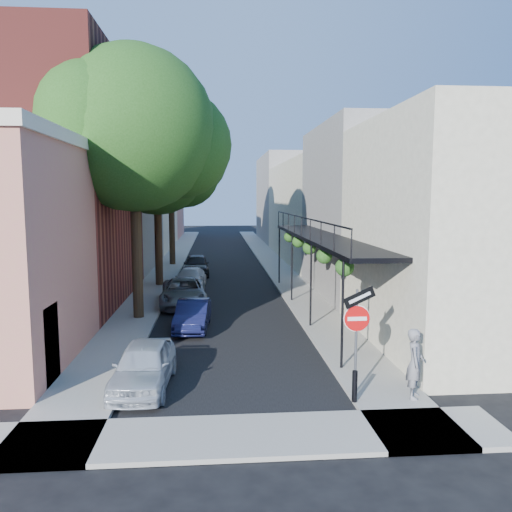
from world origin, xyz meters
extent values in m
plane|color=black|center=(0.00, 0.00, 0.00)|extent=(160.00, 160.00, 0.00)
cube|color=black|center=(0.00, 30.00, 0.01)|extent=(6.00, 64.00, 0.01)
cube|color=gray|center=(-4.00, 30.00, 0.06)|extent=(2.00, 64.00, 0.12)
cube|color=gray|center=(4.00, 30.00, 0.06)|extent=(2.00, 64.00, 0.12)
cube|color=gray|center=(0.00, -1.00, 0.06)|extent=(12.00, 2.00, 0.12)
cube|color=beige|center=(-5.05, 2.50, 1.20)|extent=(0.10, 1.20, 2.20)
cube|color=maroon|center=(-10.00, 14.00, 6.00)|extent=(10.00, 12.00, 12.00)
cube|color=gray|center=(-5.02, 14.00, 8.00)|extent=(0.06, 7.00, 4.00)
cube|color=gray|center=(-9.00, 26.00, 4.50)|extent=(8.00, 12.00, 9.00)
cube|color=beige|center=(-9.00, 40.00, 5.00)|extent=(8.00, 16.00, 10.00)
cube|color=#BD6960|center=(-9.00, 54.00, 4.00)|extent=(8.00, 12.00, 8.00)
cube|color=beige|center=(9.00, 5.50, 4.00)|extent=(8.00, 9.00, 8.00)
cube|color=gray|center=(9.00, 15.00, 4.50)|extent=(8.00, 10.00, 9.00)
cube|color=beige|center=(9.00, 30.00, 4.00)|extent=(8.00, 20.00, 8.00)
cube|color=gray|center=(9.00, 48.00, 5.00)|extent=(8.00, 16.00, 10.00)
cube|color=black|center=(4.20, 10.00, 3.50)|extent=(2.00, 16.00, 0.15)
cube|color=black|center=(3.25, 10.00, 4.38)|extent=(0.05, 16.00, 0.05)
cylinder|color=black|center=(3.30, 3.00, 1.81)|extent=(0.08, 0.08, 3.40)
cylinder|color=black|center=(3.30, 18.00, 1.81)|extent=(0.08, 0.08, 3.40)
sphere|color=#1D4413|center=(3.60, 4.00, 3.05)|extent=(0.60, 0.60, 0.60)
sphere|color=#1D4413|center=(3.60, 10.00, 3.05)|extent=(0.60, 0.60, 0.60)
sphere|color=#1D4413|center=(3.60, 16.00, 3.05)|extent=(0.60, 0.60, 0.60)
cylinder|color=#595B60|center=(3.15, 1.00, 1.45)|extent=(0.07, 0.07, 2.90)
cylinder|color=red|center=(3.15, 0.96, 2.15)|extent=(0.66, 0.04, 0.66)
cube|color=white|center=(3.15, 0.93, 2.15)|extent=(0.50, 0.02, 0.10)
cylinder|color=white|center=(3.15, 0.98, 2.15)|extent=(0.70, 0.02, 0.70)
cube|color=black|center=(3.20, 0.95, 2.70)|extent=(0.89, 0.15, 0.58)
cube|color=white|center=(3.20, 0.92, 2.70)|extent=(0.60, 0.10, 0.31)
cylinder|color=black|center=(3.00, 0.50, 0.52)|extent=(0.14, 0.14, 0.80)
cylinder|color=black|center=(-3.80, 10.00, 3.50)|extent=(0.44, 0.44, 7.00)
sphere|color=#1D4413|center=(-3.80, 10.00, 8.02)|extent=(6.80, 6.80, 6.80)
sphere|color=#1D4413|center=(-2.10, 11.02, 7.52)|extent=(4.76, 4.76, 4.76)
cylinder|color=black|center=(-3.80, 18.00, 3.15)|extent=(0.44, 0.44, 6.30)
sphere|color=#1D4413|center=(-3.80, 18.00, 7.20)|extent=(6.00, 6.00, 6.00)
sphere|color=#1D4413|center=(-2.30, 18.90, 6.70)|extent=(4.20, 4.20, 4.20)
cylinder|color=black|center=(-3.80, 27.00, 3.67)|extent=(0.44, 0.44, 7.35)
sphere|color=#1D4413|center=(-3.80, 27.00, 8.40)|extent=(7.00, 7.00, 7.00)
sphere|color=#1D4413|center=(-2.05, 28.05, 7.90)|extent=(4.90, 4.90, 4.90)
imported|color=#ADB5C0|center=(-2.47, 2.17, 0.63)|extent=(1.66, 3.79, 1.27)
imported|color=#121539|center=(-1.40, 8.22, 0.58)|extent=(1.43, 3.59, 1.16)
imported|color=slate|center=(-2.04, 12.63, 0.65)|extent=(2.41, 4.81, 1.31)
imported|color=silver|center=(-1.96, 17.24, 0.57)|extent=(1.98, 4.05, 1.13)
imported|color=black|center=(-1.79, 22.07, 0.70)|extent=(1.82, 4.17, 1.40)
imported|color=slate|center=(4.60, 0.64, 1.03)|extent=(0.65, 0.77, 1.81)
camera|label=1|loc=(-0.44, -11.32, 5.27)|focal=35.00mm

